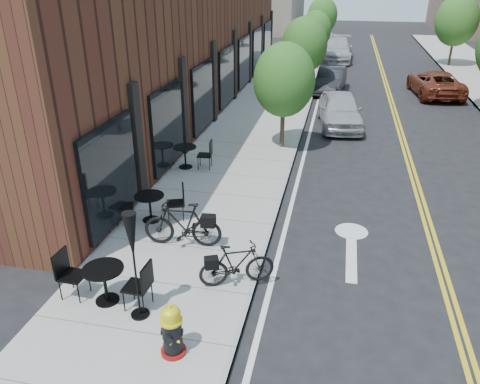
# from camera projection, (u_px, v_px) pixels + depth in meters

# --- Properties ---
(ground) EXTENTS (120.00, 120.00, 0.00)m
(ground) POSITION_uv_depth(u_px,v_px,m) (252.00, 300.00, 9.63)
(ground) COLOR black
(ground) RESTS_ON ground
(sidewalk_near) EXTENTS (4.00, 70.00, 0.12)m
(sidewalk_near) POSITION_uv_depth(u_px,v_px,m) (250.00, 137.00, 18.81)
(sidewalk_near) COLOR #9E9B93
(sidewalk_near) RESTS_ON ground
(building_near) EXTENTS (5.00, 28.00, 7.00)m
(building_near) POSITION_uv_depth(u_px,v_px,m) (172.00, 33.00, 21.72)
(building_near) COLOR #482017
(building_near) RESTS_ON ground
(tree_near_a) EXTENTS (2.20, 2.20, 3.81)m
(tree_near_a) POSITION_uv_depth(u_px,v_px,m) (284.00, 80.00, 16.57)
(tree_near_a) COLOR #382B1E
(tree_near_a) RESTS_ON sidewalk_near
(tree_near_b) EXTENTS (2.30, 2.30, 3.98)m
(tree_near_b) POSITION_uv_depth(u_px,v_px,m) (305.00, 45.00, 23.58)
(tree_near_b) COLOR #382B1E
(tree_near_b) RESTS_ON sidewalk_near
(tree_near_c) EXTENTS (2.10, 2.10, 3.67)m
(tree_near_c) POSITION_uv_depth(u_px,v_px,m) (315.00, 30.00, 30.71)
(tree_near_c) COLOR #382B1E
(tree_near_c) RESTS_ON sidewalk_near
(tree_near_d) EXTENTS (2.40, 2.40, 4.11)m
(tree_near_d) POSITION_uv_depth(u_px,v_px,m) (322.00, 16.00, 37.66)
(tree_near_d) COLOR #382B1E
(tree_near_d) RESTS_ON sidewalk_near
(tree_far_c) EXTENTS (2.80, 2.80, 4.62)m
(tree_far_c) POSITION_uv_depth(u_px,v_px,m) (457.00, 20.00, 31.38)
(tree_far_c) COLOR #382B1E
(tree_far_c) RESTS_ON sidewalk_far
(fire_hydrant) EXTENTS (0.51, 0.51, 1.02)m
(fire_hydrant) POSITION_uv_depth(u_px,v_px,m) (172.00, 331.00, 7.94)
(fire_hydrant) COLOR maroon
(fire_hydrant) RESTS_ON sidewalk_near
(bicycle_left) EXTENTS (1.93, 0.69, 1.14)m
(bicycle_left) POSITION_uv_depth(u_px,v_px,m) (183.00, 224.00, 11.09)
(bicycle_left) COLOR black
(bicycle_left) RESTS_ON sidewalk_near
(bicycle_right) EXTENTS (1.65, 1.06, 0.97)m
(bicycle_right) POSITION_uv_depth(u_px,v_px,m) (237.00, 264.00, 9.73)
(bicycle_right) COLOR black
(bicycle_right) RESTS_ON sidewalk_near
(bistro_set_a) EXTENTS (1.89, 0.85, 1.02)m
(bistro_set_a) POSITION_uv_depth(u_px,v_px,m) (104.00, 280.00, 9.20)
(bistro_set_a) COLOR black
(bistro_set_a) RESTS_ON sidewalk_near
(bistro_set_b) EXTENTS (1.82, 1.05, 0.96)m
(bistro_set_b) POSITION_uv_depth(u_px,v_px,m) (150.00, 204.00, 12.23)
(bistro_set_b) COLOR black
(bistro_set_b) RESTS_ON sidewalk_near
(bistro_set_c) EXTENTS (1.81, 0.85, 0.96)m
(bistro_set_c) POSITION_uv_depth(u_px,v_px,m) (185.00, 154.00, 15.57)
(bistro_set_c) COLOR black
(bistro_set_c) RESTS_ON sidewalk_near
(patio_umbrella) EXTENTS (0.36, 0.36, 2.23)m
(patio_umbrella) POSITION_uv_depth(u_px,v_px,m) (132.00, 244.00, 8.35)
(patio_umbrella) COLOR black
(patio_umbrella) RESTS_ON sidewalk_near
(parked_car_a) EXTENTS (2.23, 4.41, 1.44)m
(parked_car_a) POSITION_uv_depth(u_px,v_px,m) (340.00, 110.00, 20.01)
(parked_car_a) COLOR #A8AAB0
(parked_car_a) RESTS_ON ground
(parked_car_b) EXTENTS (1.73, 4.09, 1.31)m
(parked_car_b) POSITION_uv_depth(u_px,v_px,m) (331.00, 80.00, 25.69)
(parked_car_b) COLOR black
(parked_car_b) RESTS_ON ground
(parked_car_c) EXTENTS (2.34, 5.61, 1.62)m
(parked_car_c) POSITION_uv_depth(u_px,v_px,m) (336.00, 50.00, 34.49)
(parked_car_c) COLOR #B2B2B7
(parked_car_c) RESTS_ON ground
(parked_car_far) EXTENTS (2.68, 4.96, 1.32)m
(parked_car_far) POSITION_uv_depth(u_px,v_px,m) (435.00, 83.00, 24.98)
(parked_car_far) COLOR maroon
(parked_car_far) RESTS_ON ground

